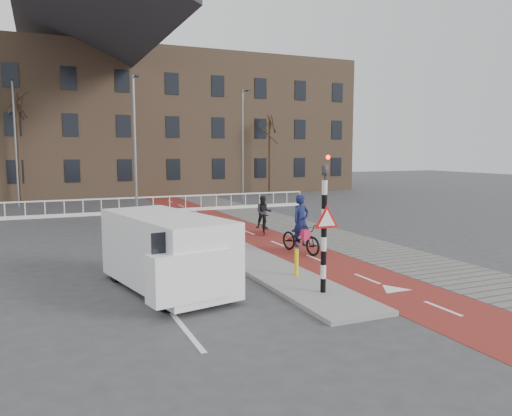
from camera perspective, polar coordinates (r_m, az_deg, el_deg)
name	(u,v)px	position (r m, az deg, el deg)	size (l,w,h in m)	color
ground	(305,276)	(15.12, 5.68, -7.78)	(120.00, 120.00, 0.00)	#38383A
bike_lane	(233,226)	(24.66, -2.59, -2.12)	(2.50, 60.00, 0.01)	maroon
sidewalk	(284,223)	(25.77, 3.24, -1.74)	(3.00, 60.00, 0.01)	slate
curb_island	(236,251)	(18.36, -2.35, -4.98)	(1.80, 16.00, 0.12)	gray
traffic_signal	(325,220)	(12.72, 7.84, -1.40)	(0.80, 0.80, 3.68)	black
bollard	(297,262)	(14.67, 4.65, -6.19)	(0.12, 0.12, 0.77)	yellow
cyclist_near	(301,233)	(18.31, 5.15, -2.91)	(1.11, 2.17, 2.13)	black
cyclist_far	(264,218)	(22.36, 0.88, -1.15)	(1.00, 1.62, 1.72)	black
van	(166,251)	(13.62, -10.21, -4.83)	(2.85, 5.02, 2.03)	white
railing	(83,211)	(30.06, -19.15, -0.32)	(28.00, 0.10, 0.99)	silver
townhouse_row	(90,102)	(45.16, -18.42, 11.46)	(46.00, 10.00, 15.90)	#7F6047
tree_mid	(19,149)	(38.80, -25.48, 6.15)	(0.25, 0.25, 7.71)	#2E2114
tree_right	(270,156)	(42.23, 1.58, 5.96)	(0.21, 0.21, 6.50)	#2E2114
streetlight_near	(135,152)	(24.91, -13.64, 6.19)	(0.12, 0.12, 7.28)	slate
streetlight_left	(16,144)	(36.41, -25.78, 6.61)	(0.12, 0.12, 8.31)	slate
streetlight_right	(243,146)	(37.32, -1.53, 7.12)	(0.12, 0.12, 8.14)	slate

